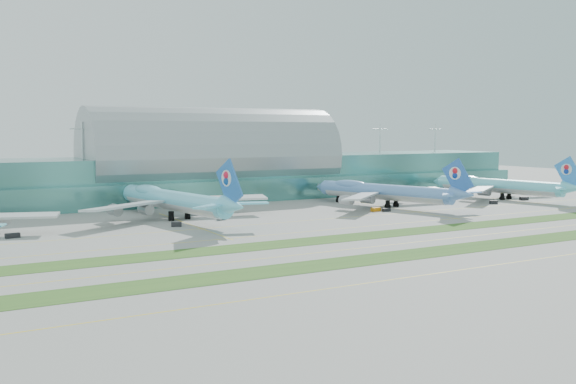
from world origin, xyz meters
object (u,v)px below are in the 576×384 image
airliner_b (173,199)px  airliner_c (383,191)px  terminal (213,168)px  airliner_d (497,185)px

airliner_b → airliner_c: 90.85m
airliner_b → airliner_c: airliner_b is taller
terminal → airliner_b: 73.08m
terminal → airliner_d: bearing=-30.4°
terminal → airliner_c: bearing=-53.6°
terminal → airliner_c: (49.72, -67.53, -7.56)m
terminal → airliner_d: size_ratio=4.44×
airliner_c → airliner_d: airliner_c is taller
terminal → airliner_c: terminal is taller
airliner_b → terminal: bearing=45.9°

